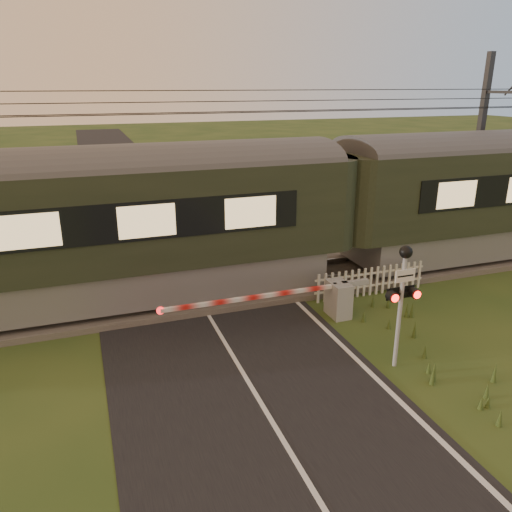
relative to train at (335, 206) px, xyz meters
name	(u,v)px	position (x,y,z in m)	size (l,w,h in m)	color
ground	(268,416)	(-4.78, -6.50, -2.47)	(160.00, 160.00, 0.00)	#264119
road	(273,423)	(-4.76, -6.73, -2.46)	(6.00, 140.00, 0.03)	black
track_bed	(195,292)	(-4.78, 0.00, -2.40)	(140.00, 3.40, 0.39)	#47423D
overhead_wires	(187,105)	(-4.78, 0.00, 3.26)	(120.00, 0.62, 0.62)	black
train	(335,206)	(0.00, 0.00, 0.00)	(46.85, 3.23, 4.37)	gray
boom_gate	(330,299)	(-1.56, -2.87, -1.90)	(6.02, 0.78, 1.04)	gray
crossing_signal	(403,285)	(-1.31, -5.71, -0.43)	(0.75, 0.33, 2.96)	gray
picket_fence	(371,281)	(0.36, -1.89, -2.00)	(3.82, 0.08, 0.92)	silver
catenary_mast	(480,146)	(7.74, 2.23, 1.41)	(0.23, 2.47, 7.47)	#2D2D30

